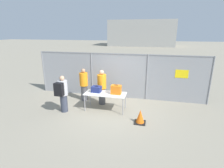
{
  "coord_description": "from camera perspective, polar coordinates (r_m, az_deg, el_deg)",
  "views": [
    {
      "loc": [
        1.75,
        -6.87,
        3.42
      ],
      "look_at": [
        -0.07,
        0.72,
        1.05
      ],
      "focal_mm": 28.0,
      "sensor_mm": 36.0,
      "label": 1
    }
  ],
  "objects": [
    {
      "name": "inspection_table",
      "position": [
        7.74,
        -2.2,
        -3.5
      ],
      "size": [
        1.83,
        0.79,
        0.78
      ],
      "color": "silver",
      "rests_on": "ground_plane"
    },
    {
      "name": "utility_trailer",
      "position": [
        10.59,
        12.25,
        -0.03
      ],
      "size": [
        4.53,
        2.11,
        0.69
      ],
      "color": "#4C6B47",
      "rests_on": "ground_plane"
    },
    {
      "name": "distant_hangar",
      "position": [
        44.91,
        9.72,
        16.05
      ],
      "size": [
        15.28,
        8.35,
        5.9
      ],
      "color": "#999993",
      "rests_on": "ground_plane"
    },
    {
      "name": "suitcase_orange",
      "position": [
        7.59,
        1.36,
        -1.86
      ],
      "size": [
        0.45,
        0.28,
        0.42
      ],
      "color": "orange",
      "rests_on": "inspection_table"
    },
    {
      "name": "suitcase_navy",
      "position": [
        7.89,
        -5.09,
        -1.69
      ],
      "size": [
        0.43,
        0.36,
        0.29
      ],
      "color": "navy",
      "rests_on": "inspection_table"
    },
    {
      "name": "traffic_cone",
      "position": [
        6.92,
        9.18,
        -10.57
      ],
      "size": [
        0.43,
        0.43,
        0.54
      ],
      "color": "black",
      "rests_on": "ground_plane"
    },
    {
      "name": "fence_section",
      "position": [
        9.14,
        2.18,
        2.99
      ],
      "size": [
        8.9,
        0.07,
        2.34
      ],
      "color": "gray",
      "rests_on": "ground_plane"
    },
    {
      "name": "ground_plane",
      "position": [
        7.87,
        -0.74,
        -8.86
      ],
      "size": [
        120.0,
        120.0,
        0.0
      ],
      "primitive_type": "plane",
      "color": "gray"
    },
    {
      "name": "security_worker_near",
      "position": [
        8.33,
        -3.32,
        -0.93
      ],
      "size": [
        0.42,
        0.42,
        1.69
      ],
      "rotation": [
        0.0,
        0.0,
        3.47
      ],
      "color": "#4C4C51",
      "rests_on": "ground_plane"
    },
    {
      "name": "traveler_hooded",
      "position": [
        7.77,
        -15.88,
        -2.75
      ],
      "size": [
        0.4,
        0.62,
        1.62
      ],
      "rotation": [
        0.0,
        0.0,
        -0.11
      ],
      "color": "#383D4C",
      "rests_on": "ground_plane"
    },
    {
      "name": "security_worker_far",
      "position": [
        8.91,
        -9.18,
        -0.05
      ],
      "size": [
        0.41,
        0.41,
        1.65
      ],
      "rotation": [
        0.0,
        0.0,
        3.51
      ],
      "color": "#4C4C51",
      "rests_on": "ground_plane"
    }
  ]
}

